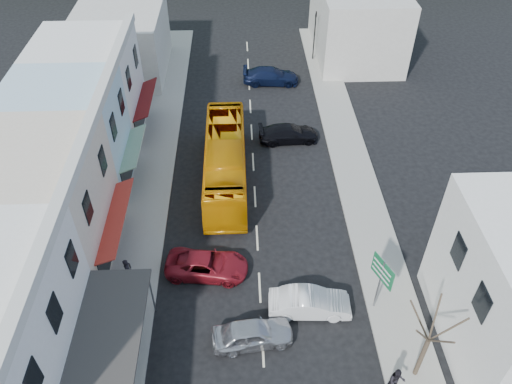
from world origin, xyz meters
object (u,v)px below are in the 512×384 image
Objects in this scene: car_silver at (253,334)px; direction_sign at (379,285)px; pedestrian_right at (396,381)px; car_red at (207,265)px; car_white at (310,304)px; pedestrian_left at (128,270)px; street_tree at (428,340)px; traffic_signal at (314,37)px; bus at (225,162)px.

direction_sign reaches higher than car_silver.
car_silver is 2.59× the size of pedestrian_right.
car_white is at bearing -110.00° from car_red.
car_silver is 7.47m from pedestrian_right.
direction_sign is at bearing -99.44° from car_red.
pedestrian_left is 14.29m from direction_sign.
street_tree is 1.25× the size of traffic_signal.
car_red is 4.60m from pedestrian_left.
street_tree reaches higher than car_red.
car_silver is 0.70× the size of street_tree.
street_tree is (1.30, 0.81, 2.14)m from pedestrian_right.
bus is at bearing 0.47° from car_red.
car_white is 3.91m from direction_sign.
pedestrian_left is (-7.13, 4.30, 0.30)m from car_silver.
car_silver is 8.33m from pedestrian_left.
car_silver is 33.02m from traffic_signal.
direction_sign is at bearing 89.93° from traffic_signal.
traffic_signal is (-1.00, 34.39, -0.62)m from street_tree.
car_silver is 0.87× the size of traffic_signal.
street_tree is at bearing -95.94° from direction_sign.
bus is 12.73m from car_white.
bus reaches higher than pedestrian_right.
traffic_signal reaches higher than car_white.
car_red is at bearing 20.70° from car_silver.
car_white is at bearing 83.00° from traffic_signal.
bus is at bearing -15.84° from pedestrian_left.
bus reaches higher than pedestrian_left.
traffic_signal reaches higher than pedestrian_left.
car_red is 1.17× the size of direction_sign.
street_tree is (8.14, -2.20, 2.44)m from car_silver.
bus is 2.64× the size of car_silver.
car_silver is 5.45m from car_red.
car_white is at bearing -68.27° from bus.
traffic_signal is at bearing -11.78° from pedestrian_left.
traffic_signal is at bearing 64.82° from bus.
car_red is at bearing 141.11° from direction_sign.
car_white is 0.70× the size of street_tree.
car_red is at bearing 64.98° from car_white.
car_silver is 7.31m from direction_sign.
car_white is at bearing 159.98° from direction_sign.
car_red is 12.23m from pedestrian_right.
pedestrian_right reaches higher than car_white.
traffic_signal reaches higher than direction_sign.
direction_sign is (0.10, 4.95, 0.97)m from pedestrian_right.
traffic_signal is (7.13, 32.19, 1.82)m from car_silver.
car_white is 2.59× the size of pedestrian_left.
car_red is 0.91× the size of traffic_signal.
car_silver is at bearing -144.54° from car_red.
car_silver is at bearing 121.45° from car_white.
pedestrian_left reaches higher than car_red.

